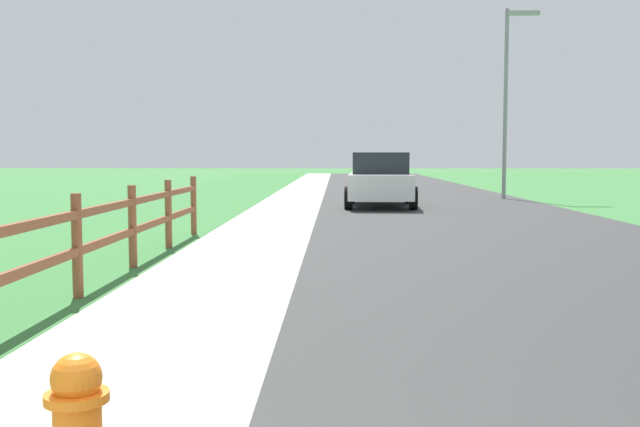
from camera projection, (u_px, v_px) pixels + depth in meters
ground_plane at (323, 198)px, 26.33m from camera, size 120.00×120.00×0.00m
road_asphalt at (415, 195)px, 28.24m from camera, size 7.00×66.00×0.01m
curb_concrete at (247, 194)px, 28.39m from camera, size 6.00×66.00×0.01m
grass_verge at (208, 194)px, 28.43m from camera, size 5.00×66.00×0.00m
rail_fence at (77, 238)px, 7.69m from camera, size 0.11×12.67×1.11m
parked_suv_white at (380, 181)px, 21.66m from camera, size 2.18×4.42×1.59m
street_lamp at (509, 87)px, 25.35m from camera, size 1.17×0.20×6.53m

